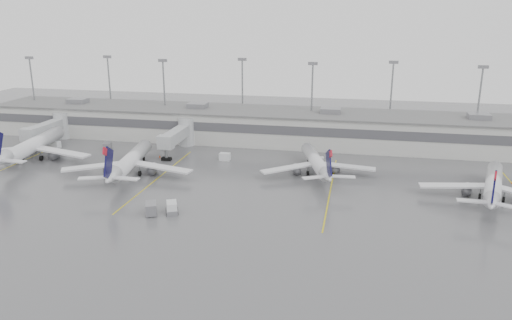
% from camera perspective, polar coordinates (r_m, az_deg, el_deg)
% --- Properties ---
extents(ground, '(260.00, 260.00, 0.00)m').
position_cam_1_polar(ground, '(77.47, -5.81, -8.40)').
color(ground, '#505052').
rests_on(ground, ground).
extents(terminal, '(152.00, 17.00, 9.45)m').
position_cam_1_polar(terminal, '(129.83, 1.80, 3.91)').
color(terminal, '#B2B2AD').
rests_on(terminal, ground).
extents(light_masts, '(142.40, 8.00, 20.60)m').
position_cam_1_polar(light_masts, '(133.96, 2.27, 7.72)').
color(light_masts, gray).
rests_on(light_masts, ground).
extents(jet_bridge_left, '(4.00, 17.20, 7.00)m').
position_cam_1_polar(jet_bridge_left, '(139.53, -22.26, 3.44)').
color(jet_bridge_left, '#939598').
rests_on(jet_bridge_left, ground).
extents(jet_bridge_right, '(4.00, 17.20, 7.00)m').
position_cam_1_polar(jet_bridge_right, '(123.61, -8.62, 2.94)').
color(jet_bridge_right, '#939598').
rests_on(jet_bridge_right, ground).
extents(stand_markings, '(105.25, 40.00, 0.01)m').
position_cam_1_polar(stand_markings, '(98.91, -1.66, -2.68)').
color(stand_markings, '#CAB80B').
rests_on(stand_markings, ground).
extents(jet_far_left, '(29.27, 33.03, 10.72)m').
position_cam_1_polar(jet_far_left, '(124.65, -24.29, 1.50)').
color(jet_far_left, silver).
rests_on(jet_far_left, ground).
extents(jet_mid_left, '(26.72, 30.17, 9.81)m').
position_cam_1_polar(jet_mid_left, '(106.23, -14.24, -0.11)').
color(jet_mid_left, silver).
rests_on(jet_mid_left, ground).
extents(jet_mid_right, '(23.08, 26.25, 8.73)m').
position_cam_1_polar(jet_mid_right, '(104.20, 6.94, -0.22)').
color(jet_mid_right, silver).
rests_on(jet_mid_right, ground).
extents(jet_far_right, '(24.47, 27.78, 9.16)m').
position_cam_1_polar(jet_far_right, '(99.18, 25.49, -2.56)').
color(jet_far_right, silver).
rests_on(jet_far_right, ground).
extents(baggage_tug, '(2.97, 3.59, 1.99)m').
position_cam_1_polar(baggage_tug, '(85.56, -9.60, -5.51)').
color(baggage_tug, silver).
rests_on(baggage_tug, ground).
extents(baggage_cart, '(2.85, 3.55, 2.00)m').
position_cam_1_polar(baggage_cart, '(85.61, -11.90, -5.44)').
color(baggage_cart, slate).
rests_on(baggage_cart, ground).
extents(gse_uld_a, '(2.56, 1.87, 1.69)m').
position_cam_1_polar(gse_uld_a, '(134.14, -21.96, 1.65)').
color(gse_uld_a, silver).
rests_on(gse_uld_a, ground).
extents(gse_uld_b, '(2.42, 1.65, 1.68)m').
position_cam_1_polar(gse_uld_b, '(114.15, -3.59, 0.38)').
color(gse_uld_b, silver).
rests_on(gse_uld_b, ground).
extents(gse_uld_c, '(2.57, 1.87, 1.69)m').
position_cam_1_polar(gse_uld_c, '(111.55, 7.12, -0.10)').
color(gse_uld_c, silver).
rests_on(gse_uld_c, ground).
extents(gse_loader, '(2.76, 3.41, 1.84)m').
position_cam_1_polar(gse_loader, '(128.08, -16.62, 1.54)').
color(gse_loader, slate).
rests_on(gse_loader, ground).
extents(cone_a, '(0.44, 0.44, 0.70)m').
position_cam_1_polar(cone_a, '(125.87, -23.40, 0.33)').
color(cone_a, '#FF4305').
rests_on(cone_a, ground).
extents(cone_b, '(0.38, 0.38, 0.60)m').
position_cam_1_polar(cone_b, '(118.43, -10.95, 0.43)').
color(cone_b, '#FF4305').
rests_on(cone_b, ground).
extents(cone_c, '(0.41, 0.41, 0.65)m').
position_cam_1_polar(cone_c, '(107.14, 9.21, -1.18)').
color(cone_c, '#FF4305').
rests_on(cone_c, ground).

